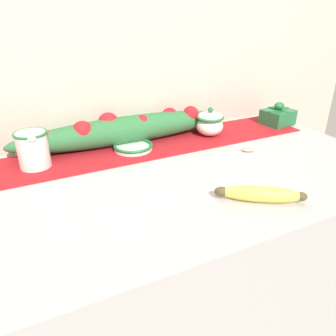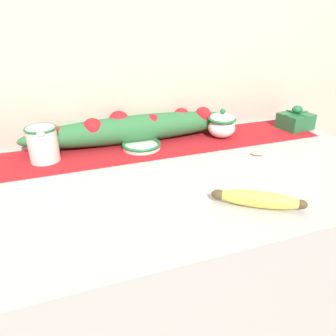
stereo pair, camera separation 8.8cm
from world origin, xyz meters
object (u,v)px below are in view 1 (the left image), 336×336
Objects in this scene: banana at (260,194)px; spoon at (244,150)px; cream_pitcher at (33,148)px; small_dish at (132,147)px; gift_box at (278,116)px; sugar_bowl at (210,123)px.

banana reaches higher than spoon.
cream_pitcher is 0.67× the size of spoon.
gift_box is at bearing -0.36° from small_dish.
small_dish is (-0.31, -0.00, -0.04)m from sugar_bowl.
sugar_bowl reaches higher than gift_box.
banana is 0.65m from gift_box.
banana is 0.32m from spoon.
small_dish is 0.78× the size of spoon.
sugar_bowl is 0.54× the size of banana.
cream_pitcher is 0.95m from gift_box.
cream_pitcher is 0.87× the size of gift_box.
gift_box is (0.33, -0.01, -0.01)m from sugar_bowl.
cream_pitcher is 0.68m from spoon.
sugar_bowl is at bearing 123.72° from spoon.
cream_pitcher reaches higher than spoon.
cream_pitcher reaches higher than sugar_bowl.
cream_pitcher is at bearing 136.32° from banana.
spoon is at bearing -27.09° from small_dish.
spoon is (0.03, -0.18, -0.05)m from sugar_bowl.
banana is (0.48, -0.46, -0.04)m from cream_pitcher.
sugar_bowl is 0.81× the size of small_dish.
gift_box reaches higher than banana.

